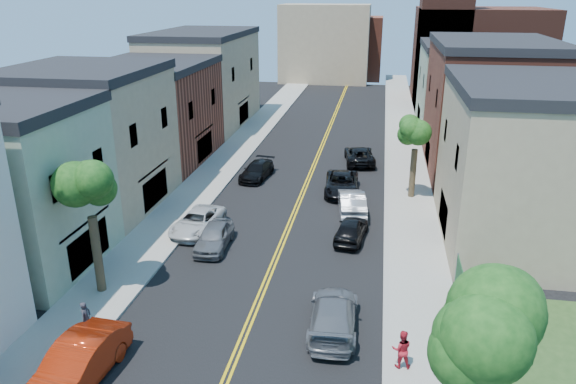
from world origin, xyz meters
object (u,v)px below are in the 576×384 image
at_px(black_car_right, 351,229).
at_px(dark_car_right_far, 359,155).
at_px(grey_car_right, 333,315).
at_px(pedestrian_left, 86,318).
at_px(black_suv_lane, 342,184).
at_px(grey_car_left, 214,237).
at_px(red_sedan, 77,365).
at_px(silver_car_right, 352,202).
at_px(black_car_left, 257,171).
at_px(pedestrian_right, 402,349).
at_px(white_pickup, 198,222).

height_order(black_car_right, dark_car_right_far, dark_car_right_far).
height_order(grey_car_right, pedestrian_left, pedestrian_left).
bearing_deg(black_suv_lane, grey_car_left, -125.51).
distance_m(red_sedan, silver_car_right, 21.01).
height_order(black_car_left, pedestrian_left, pedestrian_left).
relative_size(red_sedan, grey_car_right, 1.01).
relative_size(grey_car_left, pedestrian_left, 2.69).
bearing_deg(black_car_left, pedestrian_right, -56.34).
bearing_deg(dark_car_right_far, black_suv_lane, 75.66).
relative_size(black_car_right, dark_car_right_far, 0.78).
relative_size(grey_car_left, silver_car_right, 0.88).
relative_size(grey_car_left, black_car_right, 1.03).
bearing_deg(black_car_right, silver_car_right, -79.99).
distance_m(white_pickup, pedestrian_left, 11.46).
xyz_separation_m(dark_car_right_far, black_suv_lane, (-0.96, -7.70, 0.01)).
bearing_deg(grey_car_right, black_suv_lane, -88.83).
xyz_separation_m(grey_car_left, grey_car_right, (7.60, -7.03, 0.03)).
height_order(red_sedan, black_car_right, red_sedan).
distance_m(red_sedan, black_car_left, 24.89).
relative_size(red_sedan, white_pickup, 1.09).
distance_m(red_sedan, white_pickup, 14.25).
distance_m(red_sedan, pedestrian_right, 12.54).
distance_m(black_car_left, silver_car_right, 9.93).
distance_m(grey_car_right, pedestrian_left, 10.76).
bearing_deg(pedestrian_right, red_sedan, 8.82).
distance_m(white_pickup, black_car_left, 10.69).
bearing_deg(red_sedan, grey_car_right, 32.80).
distance_m(grey_car_left, dark_car_right_far, 19.65).
relative_size(black_suv_lane, pedestrian_left, 3.36).
distance_m(grey_car_left, grey_car_right, 10.35).
relative_size(grey_car_right, black_car_right, 1.27).
relative_size(white_pickup, black_suv_lane, 0.91).
distance_m(white_pickup, dark_car_right_far, 18.58).
xyz_separation_m(grey_car_right, black_car_right, (0.22, 9.44, -0.06)).
distance_m(black_car_right, dark_car_right_far, 15.71).
relative_size(black_car_left, grey_car_right, 0.87).
relative_size(red_sedan, black_suv_lane, 0.99).
distance_m(black_car_right, pedestrian_left, 15.92).
height_order(silver_car_right, black_suv_lane, silver_car_right).
height_order(grey_car_left, grey_car_right, grey_car_right).
distance_m(grey_car_right, silver_car_right, 13.66).
relative_size(red_sedan, pedestrian_right, 3.19).
distance_m(dark_car_right_far, pedestrian_right, 27.60).
height_order(red_sedan, dark_car_right_far, red_sedan).
height_order(black_car_left, dark_car_right_far, dark_car_right_far).
distance_m(silver_car_right, black_suv_lane, 3.92).
xyz_separation_m(black_car_left, grey_car_right, (7.90, -19.67, 0.10)).
height_order(grey_car_left, silver_car_right, silver_car_right).
bearing_deg(black_car_right, dark_car_right_far, -82.21).
bearing_deg(grey_car_left, black_car_right, 15.38).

